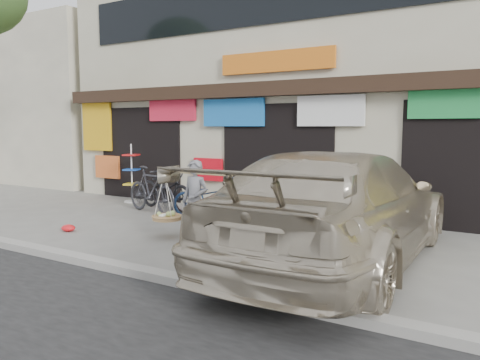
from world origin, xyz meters
The scene contains 12 objects.
ground centered at (0.00, 0.00, 0.00)m, with size 70.00×70.00×0.00m, color gray.
kerb centered at (0.00, -2.00, 0.06)m, with size 70.00×0.25×0.12m, color gray.
shophouse_block centered at (0.00, 6.42, 3.45)m, with size 14.00×6.32×7.00m.
neighbor_west centered at (-13.50, 7.00, 3.00)m, with size 12.00×7.00×6.00m, color beige.
street_vendor centered at (0.07, 0.03, 0.70)m, with size 1.95×0.60×1.53m.
bike_0 centered at (-2.61, 2.39, 0.56)m, with size 0.74×2.12×1.11m, color black.
bike_1 centered at (-2.61, 1.84, 0.58)m, with size 0.55×1.94×1.17m, color #2A2A2F.
bike_2 centered at (-0.02, 2.10, 0.48)m, with size 0.63×1.82×0.96m, color #0E1C34.
bike_3 centered at (-1.01, 2.10, 0.48)m, with size 0.63×1.82×0.96m, color #0E1C34.
suv centered at (2.81, 0.08, 0.89)m, with size 2.55×6.15×1.78m.
display_rack centered at (-4.25, 2.87, 0.67)m, with size 0.51×0.51×1.66m.
red_bag centered at (-2.70, -0.60, 0.07)m, with size 0.31×0.25×0.14m, color red.
Camera 1 is at (5.17, -6.85, 2.13)m, focal length 35.00 mm.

